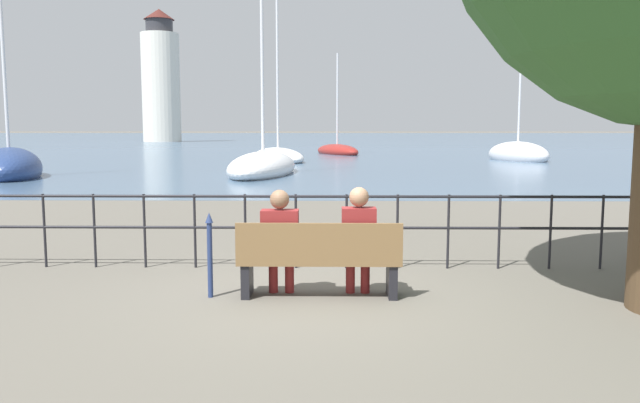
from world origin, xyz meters
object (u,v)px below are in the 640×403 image
Objects in this scene: sailboat_1 at (278,156)px; sailboat_2 at (10,168)px; sailboat_3 at (263,167)px; sailboat_4 at (337,151)px; closed_umbrella at (210,250)px; harbor_lighthouse at (161,81)px; seated_person_left at (280,238)px; seated_person_right at (359,236)px; park_bench at (319,261)px; sailboat_0 at (518,155)px.

sailboat_1 reaches higher than sailboat_2.
sailboat_3 is 21.98m from sailboat_4.
sailboat_2 is at bearing -164.18° from sailboat_3.
sailboat_3 is at bearing -122.79° from sailboat_4.
closed_umbrella is 20.21m from sailboat_3.
seated_person_left is at bearing -74.12° from harbor_lighthouse.
seated_person_right is at bearing -107.49° from sailboat_1.
harbor_lighthouse is (-25.22, 88.66, 8.56)m from seated_person_left.
harbor_lighthouse reaches higher than park_bench.
park_bench is 0.53m from seated_person_left.
harbor_lighthouse is (-26.14, 88.66, 8.55)m from seated_person_right.
sailboat_1 is 11.01m from sailboat_3.
sailboat_4 reaches higher than seated_person_left.
seated_person_left is 21.93m from sailboat_2.
closed_umbrella is at bearing -110.67° from sailboat_1.
sailboat_3 is (-3.27, 20.06, -0.40)m from seated_person_right.
sailboat_4 is (-11.14, 9.87, -0.11)m from sailboat_0.
sailboat_3 is at bearing 97.94° from park_bench.
seated_person_left is 0.14× the size of sailboat_2.
closed_umbrella is 0.09× the size of sailboat_1.
park_bench is 0.54m from seated_person_right.
sailboat_2 is 10.36m from sailboat_3.
sailboat_0 reaches higher than park_bench.
sailboat_4 is at bearing 89.07° from park_bench.
park_bench is 34.08m from sailboat_0.
sailboat_1 is 1.22× the size of sailboat_2.
seated_person_right is at bearing 9.43° from park_bench.
seated_person_right is 0.16× the size of sailboat_4.
park_bench is 92.79m from harbor_lighthouse.
sailboat_0 is at bearing 5.23° from sailboat_2.
park_bench is at bearing -73.86° from harbor_lighthouse.
park_bench is 20.33m from sailboat_3.
sailboat_0 is at bearing 70.40° from seated_person_right.
sailboat_1 is 0.55× the size of harbor_lighthouse.
closed_umbrella reaches higher than park_bench.
seated_person_left is at bearing 6.20° from closed_umbrella.
seated_person_right is at bearing -77.34° from sailboat_2.
sailboat_1 reaches higher than seated_person_left.
sailboat_0 reaches higher than seated_person_left.
park_bench is 0.18× the size of sailboat_3.
sailboat_4 reaches higher than park_bench.
harbor_lighthouse is at bearing 95.67° from sailboat_4.
closed_umbrella is (-1.27, -0.01, 0.12)m from park_bench.
sailboat_4 is at bearing 89.70° from seated_person_right.
seated_person_right is 92.82m from harbor_lighthouse.
sailboat_3 reaches higher than sailboat_0.
sailboat_2 is 27.39m from sailboat_4.
seated_person_left is 1.26× the size of closed_umbrella.
seated_person_left is 0.98× the size of seated_person_right.
sailboat_4 is (3.75, 10.70, -0.03)m from sailboat_1.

